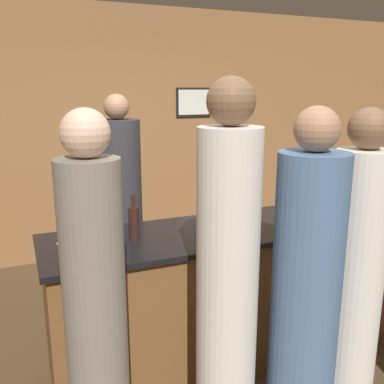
{
  "coord_description": "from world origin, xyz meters",
  "views": [
    {
      "loc": [
        -1.29,
        -2.49,
        1.91
      ],
      "look_at": [
        -0.21,
        0.1,
        1.23
      ],
      "focal_mm": 40.0,
      "sensor_mm": 36.0,
      "label": 1
    }
  ],
  "objects_px": {
    "guest_1": "(305,298)",
    "wine_bottle_2": "(134,222)",
    "guest_2": "(355,275)",
    "wine_bottle_0": "(349,206)",
    "wine_bottle_1": "(245,221)",
    "bartender": "(121,217)",
    "guest_0": "(227,287)",
    "guest_4": "(96,321)"
  },
  "relations": [
    {
      "from": "guest_1",
      "to": "wine_bottle_2",
      "type": "xyz_separation_m",
      "value": [
        -0.68,
        0.86,
        0.24
      ]
    },
    {
      "from": "guest_2",
      "to": "wine_bottle_0",
      "type": "xyz_separation_m",
      "value": [
        0.4,
        0.53,
        0.24
      ]
    },
    {
      "from": "wine_bottle_0",
      "to": "wine_bottle_1",
      "type": "bearing_deg",
      "value": -179.24
    },
    {
      "from": "bartender",
      "to": "guest_1",
      "type": "relative_size",
      "value": 1.02
    },
    {
      "from": "wine_bottle_0",
      "to": "guest_0",
      "type": "bearing_deg",
      "value": -157.25
    },
    {
      "from": "guest_0",
      "to": "guest_4",
      "type": "xyz_separation_m",
      "value": [
        -0.66,
        0.03,
        -0.06
      ]
    },
    {
      "from": "guest_1",
      "to": "bartender",
      "type": "bearing_deg",
      "value": 108.34
    },
    {
      "from": "bartender",
      "to": "guest_1",
      "type": "xyz_separation_m",
      "value": [
        0.57,
        -1.71,
        -0.02
      ]
    },
    {
      "from": "bartender",
      "to": "wine_bottle_2",
      "type": "relative_size",
      "value": 6.44
    },
    {
      "from": "guest_4",
      "to": "wine_bottle_2",
      "type": "height_order",
      "value": "guest_4"
    },
    {
      "from": "guest_4",
      "to": "wine_bottle_2",
      "type": "distance_m",
      "value": 0.83
    },
    {
      "from": "bartender",
      "to": "guest_4",
      "type": "height_order",
      "value": "bartender"
    },
    {
      "from": "guest_4",
      "to": "wine_bottle_2",
      "type": "bearing_deg",
      "value": 62.1
    },
    {
      "from": "guest_1",
      "to": "wine_bottle_2",
      "type": "bearing_deg",
      "value": 128.33
    },
    {
      "from": "guest_2",
      "to": "wine_bottle_0",
      "type": "relative_size",
      "value": 5.92
    },
    {
      "from": "bartender",
      "to": "wine_bottle_1",
      "type": "bearing_deg",
      "value": 117.04
    },
    {
      "from": "guest_1",
      "to": "guest_4",
      "type": "xyz_separation_m",
      "value": [
        -1.05,
        0.15,
        0.02
      ]
    },
    {
      "from": "guest_2",
      "to": "wine_bottle_1",
      "type": "distance_m",
      "value": 0.72
    },
    {
      "from": "guest_1",
      "to": "wine_bottle_1",
      "type": "height_order",
      "value": "guest_1"
    },
    {
      "from": "bartender",
      "to": "wine_bottle_0",
      "type": "bearing_deg",
      "value": 142.64
    },
    {
      "from": "guest_0",
      "to": "guest_2",
      "type": "bearing_deg",
      "value": -0.58
    },
    {
      "from": "bartender",
      "to": "guest_0",
      "type": "xyz_separation_m",
      "value": [
        0.17,
        -1.59,
        0.06
      ]
    },
    {
      "from": "guest_0",
      "to": "guest_4",
      "type": "bearing_deg",
      "value": 177.42
    },
    {
      "from": "bartender",
      "to": "guest_1",
      "type": "bearing_deg",
      "value": 108.34
    },
    {
      "from": "guest_0",
      "to": "guest_4",
      "type": "distance_m",
      "value": 0.66
    },
    {
      "from": "wine_bottle_0",
      "to": "wine_bottle_1",
      "type": "relative_size",
      "value": 1.1
    },
    {
      "from": "guest_4",
      "to": "wine_bottle_2",
      "type": "xyz_separation_m",
      "value": [
        0.37,
        0.71,
        0.22
      ]
    },
    {
      "from": "guest_2",
      "to": "wine_bottle_1",
      "type": "relative_size",
      "value": 6.48
    },
    {
      "from": "guest_4",
      "to": "guest_2",
      "type": "bearing_deg",
      "value": -1.46
    },
    {
      "from": "guest_2",
      "to": "wine_bottle_2",
      "type": "xyz_separation_m",
      "value": [
        -1.11,
        0.75,
        0.24
      ]
    },
    {
      "from": "guest_1",
      "to": "guest_2",
      "type": "relative_size",
      "value": 1.01
    },
    {
      "from": "guest_2",
      "to": "guest_4",
      "type": "xyz_separation_m",
      "value": [
        -1.49,
        0.04,
        0.02
      ]
    },
    {
      "from": "bartender",
      "to": "wine_bottle_0",
      "type": "relative_size",
      "value": 6.1
    },
    {
      "from": "guest_0",
      "to": "bartender",
      "type": "bearing_deg",
      "value": 96.12
    },
    {
      "from": "bartender",
      "to": "wine_bottle_2",
      "type": "xyz_separation_m",
      "value": [
        -0.11,
        -0.85,
        0.22
      ]
    },
    {
      "from": "bartender",
      "to": "wine_bottle_1",
      "type": "distance_m",
      "value": 1.24
    },
    {
      "from": "wine_bottle_0",
      "to": "wine_bottle_2",
      "type": "xyz_separation_m",
      "value": [
        -1.52,
        0.22,
        -0.0
      ]
    },
    {
      "from": "guest_2",
      "to": "wine_bottle_2",
      "type": "distance_m",
      "value": 1.36
    },
    {
      "from": "guest_2",
      "to": "guest_4",
      "type": "bearing_deg",
      "value": 178.54
    },
    {
      "from": "bartender",
      "to": "guest_0",
      "type": "height_order",
      "value": "guest_0"
    },
    {
      "from": "guest_4",
      "to": "wine_bottle_2",
      "type": "relative_size",
      "value": 6.32
    },
    {
      "from": "wine_bottle_1",
      "to": "wine_bottle_2",
      "type": "xyz_separation_m",
      "value": [
        -0.66,
        0.23,
        0.01
      ]
    }
  ]
}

